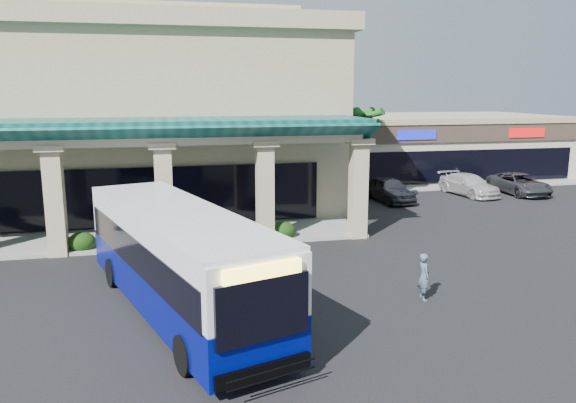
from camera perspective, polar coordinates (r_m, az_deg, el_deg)
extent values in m
plane|color=black|center=(21.02, -3.73, -8.12)|extent=(110.00, 110.00, 0.00)
imported|color=#4B586C|center=(19.56, 13.65, -7.42)|extent=(0.42, 0.61, 1.62)
imported|color=#25272D|center=(36.18, 10.24, 1.24)|extent=(2.15, 4.70, 1.56)
imported|color=silver|center=(39.66, 17.89, 1.63)|extent=(2.67, 5.10, 1.41)
imported|color=#383B41|center=(41.30, 22.44, 1.68)|extent=(2.34, 5.06, 1.41)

